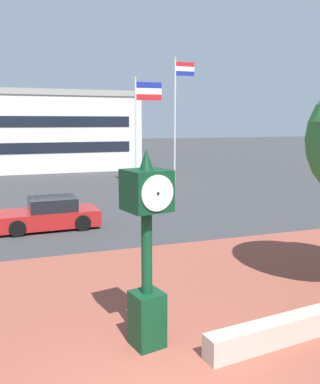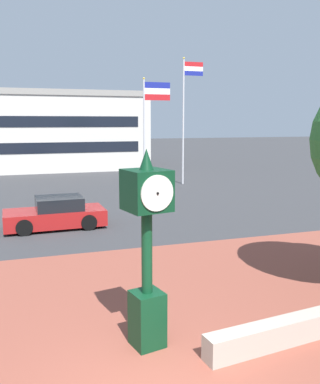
{
  "view_description": "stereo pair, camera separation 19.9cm",
  "coord_description": "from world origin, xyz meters",
  "px_view_note": "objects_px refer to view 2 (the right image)",
  "views": [
    {
      "loc": [
        -1.97,
        -5.51,
        4.32
      ],
      "look_at": [
        0.58,
        1.6,
        3.06
      ],
      "focal_mm": 39.58,
      "sensor_mm": 36.0,
      "label": 1
    },
    {
      "loc": [
        -1.78,
        -5.58,
        4.32
      ],
      "look_at": [
        0.58,
        1.6,
        3.06
      ],
      "focal_mm": 39.58,
      "sensor_mm": 36.0,
      "label": 2
    }
  ],
  "objects_px": {
    "flagpole_primary": "(148,119)",
    "flagpole_secondary": "(185,112)",
    "car_street_far": "(56,214)",
    "street_clock": "(147,246)",
    "civic_building": "(13,131)"
  },
  "relations": [
    {
      "from": "flagpole_primary",
      "to": "flagpole_secondary",
      "type": "distance_m",
      "value": 2.68
    },
    {
      "from": "flagpole_primary",
      "to": "civic_building",
      "type": "height_order",
      "value": "flagpole_primary"
    },
    {
      "from": "street_clock",
      "to": "car_street_far",
      "type": "height_order",
      "value": "street_clock"
    },
    {
      "from": "flagpole_secondary",
      "to": "civic_building",
      "type": "distance_m",
      "value": 18.24
    },
    {
      "from": "car_street_far",
      "to": "street_clock",
      "type": "bearing_deg",
      "value": -176.62
    },
    {
      "from": "street_clock",
      "to": "car_street_far",
      "type": "bearing_deg",
      "value": 83.22
    },
    {
      "from": "car_street_far",
      "to": "civic_building",
      "type": "distance_m",
      "value": 24.32
    },
    {
      "from": "street_clock",
      "to": "car_street_far",
      "type": "distance_m",
      "value": 10.25
    },
    {
      "from": "flagpole_secondary",
      "to": "civic_building",
      "type": "xyz_separation_m",
      "value": [
        -11.47,
        14.1,
        -1.49
      ]
    },
    {
      "from": "car_street_far",
      "to": "flagpole_secondary",
      "type": "distance_m",
      "value": 14.53
    },
    {
      "from": "flagpole_primary",
      "to": "flagpole_secondary",
      "type": "bearing_deg",
      "value": 0.0
    },
    {
      "from": "flagpole_primary",
      "to": "civic_building",
      "type": "distance_m",
      "value": 16.67
    },
    {
      "from": "street_clock",
      "to": "flagpole_primary",
      "type": "distance_m",
      "value": 21.11
    },
    {
      "from": "car_street_far",
      "to": "flagpole_secondary",
      "type": "height_order",
      "value": "flagpole_secondary"
    },
    {
      "from": "car_street_far",
      "to": "civic_building",
      "type": "height_order",
      "value": "civic_building"
    }
  ]
}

